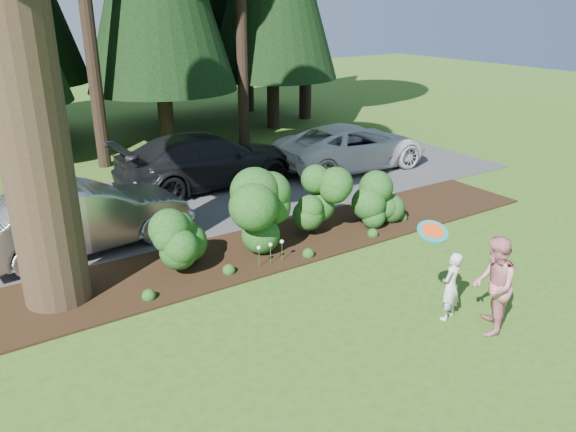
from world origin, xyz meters
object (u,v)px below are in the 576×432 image
object	(u,v)px
car_dark_suv	(207,160)
frisbee	(433,231)
child	(451,286)
adult	(493,286)
car_silver_wagon	(84,217)
car_white_suv	(352,146)

from	to	relation	value
car_dark_suv	frisbee	world-z (taller)	frisbee
car_dark_suv	child	distance (m)	9.68
car_dark_suv	adult	xyz separation A→B (m)	(0.49, -10.36, 0.03)
car_silver_wagon	car_dark_suv	distance (m)	5.35
car_silver_wagon	car_white_suv	size ratio (longest dim) A/B	0.88
car_white_suv	child	distance (m)	10.00
car_silver_wagon	car_white_suv	xyz separation A→B (m)	(9.63, 1.89, -0.04)
adult	car_white_suv	bearing A→B (deg)	-156.64
car_white_suv	car_dark_suv	size ratio (longest dim) A/B	0.95
car_silver_wagon	frisbee	world-z (taller)	frisbee
adult	frisbee	size ratio (longest dim) A/B	3.29
car_white_suv	child	world-z (taller)	car_white_suv
adult	car_silver_wagon	bearing A→B (deg)	-96.87
child	frisbee	world-z (taller)	frisbee
car_white_suv	car_silver_wagon	bearing A→B (deg)	103.50
adult	child	bearing A→B (deg)	-109.23
child	frisbee	bearing A→B (deg)	-9.42
child	frisbee	distance (m)	1.51
car_white_suv	adult	distance (m)	10.48
car_silver_wagon	adult	size ratio (longest dim) A/B	2.71
car_silver_wagon	frisbee	size ratio (longest dim) A/B	8.90
car_dark_suv	child	xyz separation A→B (m)	(0.22, -9.68, -0.20)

